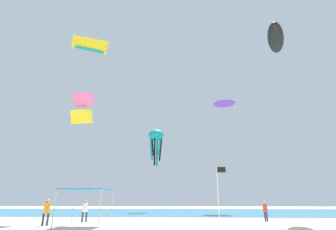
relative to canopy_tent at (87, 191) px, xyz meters
The scene contains 11 objects.
ocean_strip 22.82m from the canopy_tent, 75.96° to the left, with size 110.00×23.81×0.03m, color teal.
canopy_tent is the anchor object (origin of this frame).
person_near_tent 15.73m from the canopy_tent, 22.72° to the left, with size 0.40×0.43×1.67m.
person_central 4.63m from the canopy_tent, 110.01° to the left, with size 0.47×0.43×1.80m.
person_rightmost 3.66m from the canopy_tent, 164.13° to the left, with size 0.51×0.45×1.90m.
banner_flag 9.47m from the canopy_tent, 11.84° to the right, with size 0.61×0.06×3.88m.
kite_inflatable_black 25.12m from the canopy_tent, 19.13° to the left, with size 4.00×6.12×2.27m.
kite_parafoil_yellow 19.64m from the canopy_tent, 118.76° to the left, with size 5.19×1.72×3.22m.
kite_box_pink 6.38m from the canopy_tent, 161.60° to the right, with size 1.37×1.59×2.81m.
kite_delta_purple 27.70m from the canopy_tent, 54.28° to the left, with size 4.55×4.56×2.70m.
kite_octopus_teal 23.00m from the canopy_tent, 82.16° to the left, with size 3.48×3.48×5.85m.
Camera 1 is at (1.41, -14.36, 1.91)m, focal length 27.20 mm.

